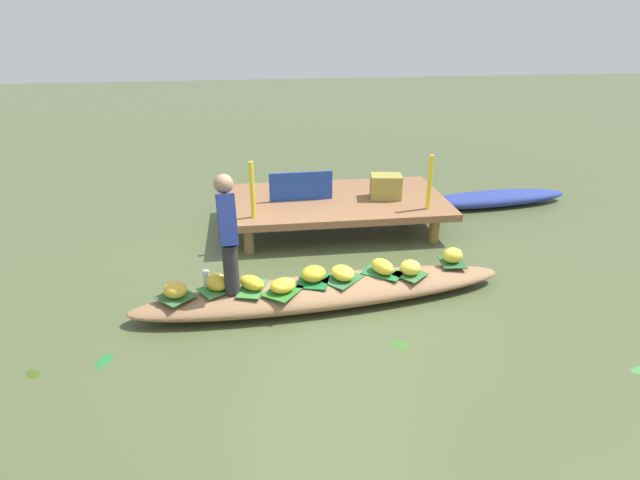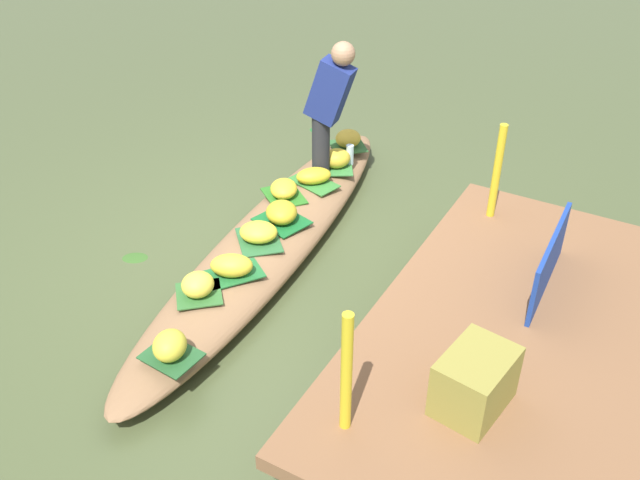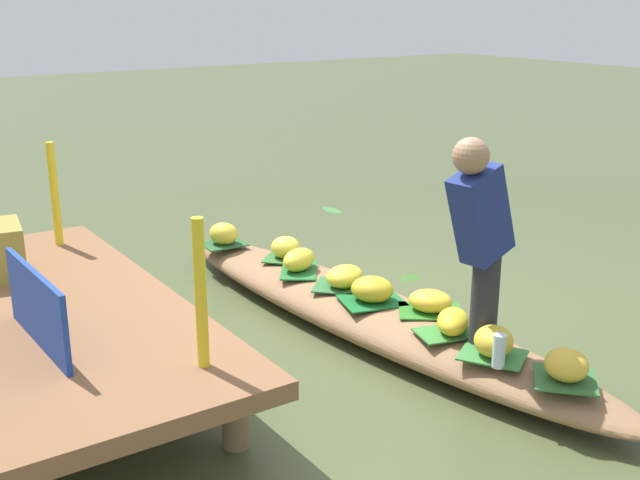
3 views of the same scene
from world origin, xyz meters
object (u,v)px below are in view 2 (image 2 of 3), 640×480
(banana_bunch_5, at_px, (198,284))
(banana_bunch_6, at_px, (282,212))
(water_bottle, at_px, (350,155))
(banana_bunch_8, at_px, (232,265))
(market_banner, at_px, (549,262))
(banana_bunch_0, at_px, (314,176))
(banana_bunch_3, at_px, (348,138))
(produce_crate, at_px, (475,381))
(banana_bunch_2, at_px, (337,158))
(vendor_boat, at_px, (271,240))
(banana_bunch_7, at_px, (170,345))
(banana_bunch_1, at_px, (284,189))
(vendor_person, at_px, (329,102))
(banana_bunch_4, at_px, (258,232))

(banana_bunch_5, bearing_deg, banana_bunch_6, 179.99)
(water_bottle, bearing_deg, banana_bunch_6, -0.96)
(banana_bunch_8, xyz_separation_m, market_banner, (-0.70, 2.05, 0.32))
(banana_bunch_0, xyz_separation_m, banana_bunch_6, (0.68, 0.09, 0.01))
(banana_bunch_3, relative_size, produce_crate, 0.57)
(banana_bunch_2, bearing_deg, vendor_boat, 1.19)
(vendor_boat, height_order, market_banner, market_banner)
(banana_bunch_2, height_order, banana_bunch_5, banana_bunch_2)
(banana_bunch_2, xyz_separation_m, banana_bunch_7, (2.72, 0.29, 0.00))
(vendor_boat, xyz_separation_m, banana_bunch_7, (1.57, 0.27, 0.22))
(banana_bunch_3, height_order, banana_bunch_7, banana_bunch_7)
(banana_bunch_1, height_order, vendor_person, vendor_person)
(banana_bunch_0, bearing_deg, banana_bunch_3, -174.97)
(market_banner, relative_size, produce_crate, 2.07)
(banana_bunch_1, distance_m, vendor_person, 0.84)
(banana_bunch_2, distance_m, banana_bunch_4, 1.37)
(banana_bunch_3, distance_m, market_banner, 2.78)
(vendor_boat, bearing_deg, banana_bunch_7, 3.99)
(banana_bunch_6, relative_size, banana_bunch_8, 0.92)
(banana_bunch_7, distance_m, banana_bunch_8, 0.90)
(banana_bunch_4, relative_size, banana_bunch_7, 1.21)
(banana_bunch_0, xyz_separation_m, water_bottle, (-0.48, 0.11, 0.02))
(banana_bunch_1, distance_m, banana_bunch_4, 0.70)
(banana_bunch_2, height_order, banana_bunch_4, banana_bunch_2)
(banana_bunch_1, xyz_separation_m, banana_bunch_3, (-1.11, 0.04, 0.01))
(banana_bunch_7, bearing_deg, water_bottle, -175.65)
(banana_bunch_6, relative_size, market_banner, 0.32)
(banana_bunch_5, relative_size, banana_bunch_7, 0.95)
(banana_bunch_6, xyz_separation_m, market_banner, (0.09, 2.12, 0.32))
(banana_bunch_7, distance_m, water_bottle, 2.84)
(banana_bunch_7, bearing_deg, vendor_person, -173.54)
(banana_bunch_6, xyz_separation_m, banana_bunch_8, (0.79, 0.07, -0.00))
(banana_bunch_5, bearing_deg, banana_bunch_7, 21.93)
(banana_bunch_5, height_order, banana_bunch_8, banana_bunch_5)
(banana_bunch_2, xyz_separation_m, produce_crate, (2.36, 2.11, 0.28))
(banana_bunch_1, height_order, banana_bunch_8, banana_bunch_8)
(vendor_boat, relative_size, banana_bunch_6, 14.65)
(banana_bunch_2, distance_m, produce_crate, 3.18)
(vendor_boat, bearing_deg, banana_bunch_6, 157.90)
(banana_bunch_6, bearing_deg, banana_bunch_3, -173.76)
(banana_bunch_5, bearing_deg, banana_bunch_2, -178.47)
(market_banner, distance_m, produce_crate, 1.23)
(banana_bunch_0, relative_size, banana_bunch_2, 1.22)
(vendor_boat, distance_m, banana_bunch_7, 1.61)
(vendor_person, bearing_deg, banana_bunch_8, 4.34)
(vendor_boat, height_order, water_bottle, water_bottle)
(banana_bunch_8, height_order, market_banner, market_banner)
(banana_bunch_1, xyz_separation_m, banana_bunch_6, (0.35, 0.20, 0.01))
(banana_bunch_0, relative_size, water_bottle, 1.63)
(vendor_boat, bearing_deg, banana_bunch_2, 175.47)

